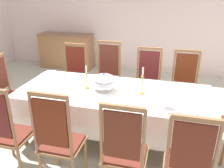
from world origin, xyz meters
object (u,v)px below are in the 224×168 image
(chair_north_d, at_px, (184,85))
(bowl_near_left, at_px, (52,72))
(chair_north_a, at_px, (74,75))
(bowl_far_right, at_px, (172,110))
(candlestick_west, at_px, (87,80))
(sideboard, at_px, (67,51))
(chair_head_west, at_px, (8,91))
(dining_table, at_px, (114,96))
(chair_north_c, at_px, (147,82))
(chair_south_b, at_px, (59,139))
(chair_south_d, at_px, (188,162))
(chair_south_c, at_px, (124,151))
(candlestick_east, at_px, (142,84))
(spoon_secondary, at_px, (91,99))
(chair_south_a, at_px, (7,131))
(bowl_far_left, at_px, (131,106))
(chair_north_b, at_px, (107,77))
(spoon_primary, at_px, (47,72))
(bowl_near_right, at_px, (99,100))
(soup_tureen, at_px, (104,82))

(chair_north_d, distance_m, bowl_near_left, 2.15)
(chair_north_a, distance_m, bowl_far_right, 2.21)
(candlestick_west, bearing_deg, sideboard, 119.97)
(chair_head_west, bearing_deg, dining_table, 90.00)
(sideboard, bearing_deg, chair_north_c, 140.80)
(chair_south_b, relative_size, chair_south_d, 1.05)
(chair_south_c, height_order, chair_north_d, chair_south_c)
(candlestick_east, xyz_separation_m, spoon_secondary, (-0.58, -0.32, -0.14))
(chair_south_a, bearing_deg, chair_south_b, -0.11)
(bowl_near_left, bearing_deg, bowl_far_left, -29.48)
(chair_north_d, bearing_deg, bowl_far_left, 64.77)
(candlestick_east, distance_m, bowl_near_left, 1.56)
(chair_north_b, height_order, bowl_far_left, chair_north_b)
(chair_south_b, bearing_deg, chair_south_d, 0.14)
(dining_table, relative_size, chair_north_b, 2.12)
(chair_north_d, relative_size, candlestick_west, 3.52)
(chair_south_d, height_order, chair_head_west, chair_head_west)
(bowl_far_right, bearing_deg, spoon_primary, 157.59)
(chair_south_c, xyz_separation_m, chair_north_c, (-0.00, 1.87, 0.00))
(chair_head_west, relative_size, spoon_primary, 6.36)
(chair_south_b, height_order, spoon_secondary, chair_south_b)
(chair_north_a, bearing_deg, chair_south_d, 136.08)
(dining_table, xyz_separation_m, spoon_primary, (-1.23, 0.43, 0.08))
(dining_table, relative_size, bowl_near_right, 15.70)
(chair_head_west, height_order, sideboard, chair_head_west)
(chair_north_b, distance_m, spoon_secondary, 1.28)
(candlestick_east, height_order, sideboard, candlestick_east)
(sideboard, bearing_deg, chair_north_b, 130.95)
(chair_south_d, bearing_deg, chair_north_c, 107.81)
(chair_north_d, distance_m, candlestick_west, 1.66)
(chair_south_b, bearing_deg, spoon_secondary, 76.48)
(chair_south_c, distance_m, chair_north_d, 1.96)
(chair_south_b, distance_m, chair_north_c, 2.00)
(chair_north_a, height_order, chair_north_d, chair_north_d)
(candlestick_west, height_order, spoon_primary, candlestick_west)
(bowl_near_left, bearing_deg, chair_south_a, -84.43)
(chair_north_a, bearing_deg, candlestick_east, 145.68)
(spoon_secondary, bearing_deg, dining_table, 53.27)
(chair_north_b, bearing_deg, chair_south_c, 110.54)
(chair_north_a, distance_m, bowl_near_right, 1.58)
(chair_head_west, height_order, spoon_secondary, chair_head_west)
(candlestick_east, distance_m, bowl_far_left, 0.43)
(bowl_near_left, relative_size, spoon_secondary, 0.89)
(soup_tureen, bearing_deg, chair_north_d, 40.80)
(chair_south_a, relative_size, sideboard, 0.80)
(chair_head_west, bearing_deg, chair_south_d, 70.44)
(chair_south_c, xyz_separation_m, spoon_secondary, (-0.55, 0.61, 0.20))
(dining_table, xyz_separation_m, chair_south_b, (-0.35, -0.94, -0.11))
(chair_north_a, relative_size, bowl_near_left, 7.10)
(chair_north_a, bearing_deg, spoon_primary, 65.08)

